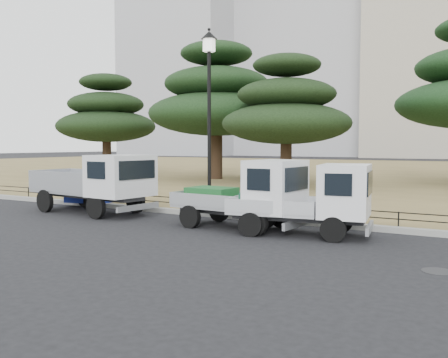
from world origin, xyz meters
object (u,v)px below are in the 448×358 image
Objects in this scene: tarp_pile at (92,190)px; street_lamp at (209,90)px; truck_kei_front at (247,195)px; truck_kei_rear at (310,200)px; truck_large at (96,181)px.

street_lamp is at bearing 0.93° from tarp_pile.
truck_kei_rear is at bearing 2.90° from truck_kei_front.
truck_large is 7.76m from truck_kei_rear.
truck_kei_front is at bearing 3.83° from truck_large.
truck_large reaches higher than truck_kei_rear.
truck_large is 4.91m from street_lamp.
truck_kei_rear is 9.66m from tarp_pile.
truck_kei_front is 0.64× the size of street_lamp.
truck_large is 1.27× the size of truck_kei_rear.
tarp_pile is at bearing 144.63° from truck_large.
truck_kei_front is at bearing -12.76° from tarp_pile.
tarp_pile is (-1.74, 1.53, -0.52)m from truck_large.
tarp_pile is (-7.64, 1.73, -0.36)m from truck_kei_front.
street_lamp reaches higher than truck_kei_front.
truck_kei_rear is at bearing -23.57° from street_lamp.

